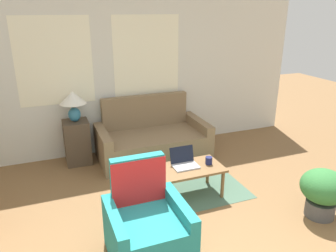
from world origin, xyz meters
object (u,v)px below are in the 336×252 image
armchair (147,229)px  potted_plant (323,190)px  table_lamp (73,101)px  laptop (184,162)px  cup_yellow (209,161)px  couch (152,140)px  coffee_table (187,171)px  cup_navy (159,169)px

armchair → potted_plant: (2.07, -0.14, 0.06)m
armchair → table_lamp: bearing=99.3°
table_lamp → laptop: (1.17, -1.44, -0.55)m
cup_yellow → potted_plant: size_ratio=0.17×
armchair → potted_plant: 2.07m
couch → coffee_table: bearing=-89.0°
table_lamp → potted_plant: (2.45, -2.47, -0.66)m
coffee_table → potted_plant: (1.27, -0.96, -0.01)m
couch → cup_navy: 1.37m
laptop → potted_plant: (1.28, -1.03, -0.11)m
potted_plant → table_lamp: bearing=134.8°
coffee_table → cup_yellow: (0.31, -0.00, 0.10)m
armchair → laptop: (0.79, 0.89, 0.17)m
laptop → cup_yellow: size_ratio=3.29×
laptop → cup_yellow: laptop is taller
couch → laptop: size_ratio=5.42×
laptop → cup_navy: size_ratio=3.53×
armchair → cup_yellow: bearing=36.6°
potted_plant → coffee_table: bearing=143.0°
couch → laptop: couch is taller
laptop → potted_plant: bearing=-38.8°
armchair → cup_yellow: (1.10, 0.82, 0.17)m
armchair → cup_yellow: 1.38m
cup_navy → couch: bearing=75.3°
coffee_table → cup_yellow: bearing=-0.5°
armchair → couch: bearing=70.3°
cup_yellow → couch: bearing=103.8°
coffee_table → cup_navy: 0.38m
cup_yellow → potted_plant: (0.97, -0.95, -0.11)m
coffee_table → laptop: laptop is taller
table_lamp → coffee_table: 2.02m
laptop → couch: bearing=90.7°
armchair → laptop: bearing=48.5°
couch → armchair: bearing=-109.7°
laptop → cup_navy: laptop is taller
cup_navy → cup_yellow: 0.68m
table_lamp → couch: bearing=-8.6°
laptop → cup_navy: 0.37m
couch → laptop: 1.28m
armchair → cup_navy: 0.95m
table_lamp → coffee_table: bearing=-52.1°
cup_navy → potted_plant: (1.64, -0.98, -0.11)m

